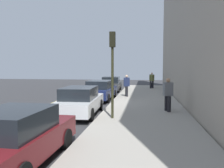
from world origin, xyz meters
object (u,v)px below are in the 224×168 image
Objects in this scene: pedestrian_olive_coat at (152,80)px; traffic_light_pole at (112,60)px; parked_car_charcoal at (111,84)px; pedestrian_grey_coat at (168,94)px; parked_car_maroon at (17,137)px; pedestrian_navy_coat at (127,85)px; rolling_suitcase at (151,85)px; parked_car_navy at (100,90)px; parked_car_white at (80,101)px.

pedestrian_olive_coat is 0.43× the size of traffic_light_pole.
pedestrian_grey_coat reaches higher than parked_car_charcoal.
pedestrian_olive_coat is at bearing -10.96° from parked_car_maroon.
parked_car_charcoal is 2.72× the size of pedestrian_navy_coat.
parked_car_charcoal reaches higher than rolling_suitcase.
parked_car_maroon is at bearing 148.44° from pedestrian_grey_coat.
rolling_suitcase is (14.13, 0.54, -0.70)m from pedestrian_grey_coat.
parked_car_maroon and parked_car_charcoal have the same top height.
parked_car_navy is 2.73× the size of pedestrian_navy_coat.
parked_car_maroon reaches higher than rolling_suitcase.
traffic_light_pole is at bearing -164.83° from parked_car_navy.
traffic_light_pole is (5.35, -1.82, 2.14)m from parked_car_maroon.
parked_car_navy is 2.37m from pedestrian_navy_coat.
traffic_light_pole reaches higher than rolling_suitcase.
pedestrian_olive_coat is (14.59, -4.15, 0.32)m from parked_car_white.
traffic_light_pole reaches higher than parked_car_maroon.
pedestrian_grey_coat is (-11.34, -4.70, 0.36)m from parked_car_charcoal.
parked_car_navy and parked_car_charcoal have the same top height.
parked_car_maroon is 12.24m from parked_car_navy.
parked_car_white is 1.17× the size of traffic_light_pole.
pedestrian_navy_coat is (7.11, -1.93, 0.32)m from parked_car_white.
parked_car_maroon is 0.91× the size of parked_car_white.
pedestrian_navy_coat is at bearing 23.76° from pedestrian_grey_coat.
parked_car_navy is 5.32× the size of rolling_suitcase.
parked_car_navy is 2.74× the size of pedestrian_olive_coat.
parked_car_white is at bearing 58.53° from traffic_light_pole.
rolling_suitcase is (0.49, 0.05, -0.66)m from pedestrian_olive_coat.
pedestrian_navy_coat is (13.61, -1.86, 0.32)m from parked_car_maroon.
traffic_light_pole is at bearing 127.34° from pedestrian_grey_coat.
pedestrian_olive_coat is 1.00× the size of pedestrian_navy_coat.
pedestrian_navy_coat is (-5.17, -1.99, 0.32)m from parked_car_charcoal.
parked_car_white is at bearing -179.73° from parked_car_charcoal.
parked_car_maroon is at bearing -179.38° from parked_car_white.
traffic_light_pole is (-8.27, 0.04, 1.82)m from pedestrian_navy_coat.
pedestrian_grey_coat is at bearing -52.66° from traffic_light_pole.
traffic_light_pole reaches higher than parked_car_charcoal.
parked_car_navy is at bearing 125.78° from pedestrian_navy_coat.
pedestrian_navy_coat is at bearing -158.98° from parked_car_charcoal.
pedestrian_grey_coat is at bearing -156.24° from pedestrian_navy_coat.
parked_car_white is 2.73× the size of pedestrian_olive_coat.
pedestrian_grey_coat is at bearing -177.80° from rolling_suitcase.
rolling_suitcase is at bearing -15.22° from parked_car_white.
pedestrian_navy_coat is 0.43× the size of traffic_light_pole.
parked_car_maroon is 2.49× the size of pedestrian_olive_coat.
parked_car_white is 2.72× the size of pedestrian_navy_coat.
pedestrian_navy_coat is 0.96× the size of pedestrian_grey_coat.
traffic_light_pole is (-1.16, -1.89, 2.14)m from parked_car_white.
pedestrian_grey_coat is (-6.17, -2.71, 0.04)m from pedestrian_navy_coat.
traffic_light_pole reaches higher than pedestrian_navy_coat.
traffic_light_pole is (-6.89, -1.87, 2.14)m from parked_car_navy.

